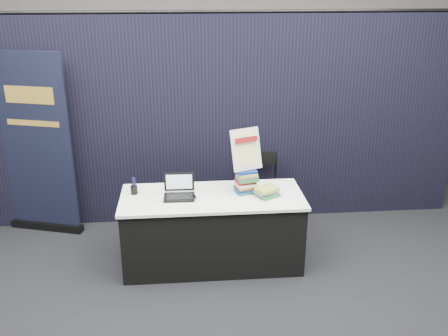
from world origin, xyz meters
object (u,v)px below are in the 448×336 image
Objects in this scene: book_stack_tall at (246,181)px; info_sign at (246,150)px; book_stack_short at (267,192)px; stacking_chair at (261,188)px; display_table at (212,230)px; pullup_banner at (38,155)px; laptop at (179,192)px.

book_stack_tall is 0.32m from info_sign.
info_sign is at bearing 145.72° from book_stack_short.
info_sign is 0.47× the size of stacking_chair.
display_table is 2.15m from pullup_banner.
book_stack_short is 0.29× the size of stacking_chair.
book_stack_tall is at bearing 5.60° from laptop.
stacking_chair is (2.49, -0.19, -0.41)m from pullup_banner.
pullup_banner reaches higher than display_table.
stacking_chair is at bearing 49.72° from display_table.
laptop is at bearing 179.55° from display_table.
book_stack_tall reaches higher than book_stack_short.
book_stack_tall is (0.34, 0.05, 0.49)m from display_table.
book_stack_short is 0.13× the size of pullup_banner.
info_sign is at bearing 90.00° from book_stack_tall.
laptop is 1.26× the size of book_stack_tall.
display_table is 6.98× the size of book_stack_short.
stacking_chair is (0.93, 0.71, -0.31)m from laptop.
book_stack_short is at bearing -27.57° from book_stack_tall.
info_sign is 0.97m from stacking_chair.
display_table is 4.29× the size of info_sign.
pullup_banner is at bearing 159.04° from book_stack_tall.
laptop is at bearing -130.90° from stacking_chair.
info_sign is at bearing 13.83° from display_table.
book_stack_short is at bearing -83.94° from stacking_chair.
book_stack_short is 2.60m from pullup_banner.
stacking_chair is at bearing 45.82° from info_sign.
laptop is at bearing -175.59° from book_stack_tall.
book_stack_tall is at bearing -111.43° from info_sign.
pullup_banner is (-1.88, 0.90, 0.54)m from display_table.
info_sign is (-0.19, 0.13, 0.39)m from book_stack_short.
laptop is 1.80m from pullup_banner.
book_stack_short is (0.53, -0.05, 0.42)m from display_table.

